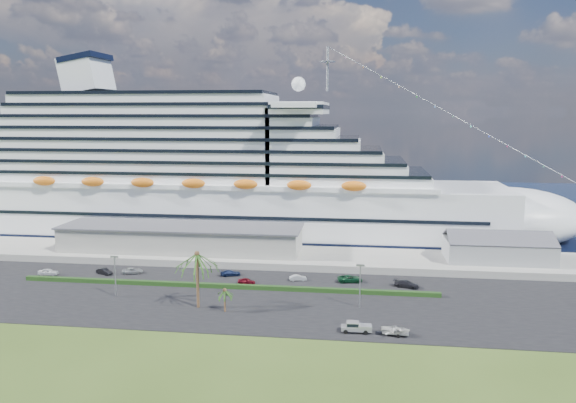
# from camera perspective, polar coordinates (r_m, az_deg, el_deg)

# --- Properties ---
(ground) EXTENTS (420.00, 420.00, 0.00)m
(ground) POSITION_cam_1_polar(r_m,az_deg,el_deg) (102.35, -4.26, -11.73)
(ground) COLOR #364B19
(ground) RESTS_ON ground
(asphalt_lot) EXTENTS (140.00, 38.00, 0.12)m
(asphalt_lot) POSITION_cam_1_polar(r_m,az_deg,el_deg) (112.48, -3.11, -9.74)
(asphalt_lot) COLOR black
(asphalt_lot) RESTS_ON ground
(wharf) EXTENTS (240.00, 20.00, 1.80)m
(wharf) POSITION_cam_1_polar(r_m,az_deg,el_deg) (139.65, -0.91, -5.62)
(wharf) COLOR gray
(wharf) RESTS_ON ground
(water) EXTENTS (420.00, 160.00, 0.02)m
(water) POSITION_cam_1_polar(r_m,az_deg,el_deg) (227.42, 2.41, -0.13)
(water) COLOR black
(water) RESTS_ON ground
(cruise_ship) EXTENTS (191.00, 38.00, 54.00)m
(cruise_ship) POSITION_cam_1_polar(r_m,az_deg,el_deg) (164.15, -7.15, 2.13)
(cruise_ship) COLOR silver
(cruise_ship) RESTS_ON ground
(terminal_building) EXTENTS (61.00, 15.00, 6.30)m
(terminal_building) POSITION_cam_1_polar(r_m,az_deg,el_deg) (144.38, -10.80, -3.62)
(terminal_building) COLOR gray
(terminal_building) RESTS_ON wharf
(port_shed) EXTENTS (24.00, 12.31, 7.37)m
(port_shed) POSITION_cam_1_polar(r_m,az_deg,el_deg) (141.09, 20.54, -4.59)
(port_shed) COLOR gray
(port_shed) RESTS_ON wharf
(hedge) EXTENTS (88.00, 1.10, 0.90)m
(hedge) POSITION_cam_1_polar(r_m,az_deg,el_deg) (118.61, -6.50, -8.53)
(hedge) COLOR black
(hedge) RESTS_ON asphalt_lot
(lamp_post_left) EXTENTS (1.60, 0.35, 8.27)m
(lamp_post_left) POSITION_cam_1_polar(r_m,az_deg,el_deg) (116.51, -17.17, -6.76)
(lamp_post_left) COLOR gray
(lamp_post_left) RESTS_ON asphalt_lot
(lamp_post_right) EXTENTS (1.60, 0.35, 8.27)m
(lamp_post_right) POSITION_cam_1_polar(r_m,az_deg,el_deg) (106.23, 7.33, -7.95)
(lamp_post_right) COLOR gray
(lamp_post_right) RESTS_ON asphalt_lot
(palm_tall) EXTENTS (8.82, 8.82, 11.13)m
(palm_tall) POSITION_cam_1_polar(r_m,az_deg,el_deg) (105.62, -9.22, -5.92)
(palm_tall) COLOR #47301E
(palm_tall) RESTS_ON ground
(palm_short) EXTENTS (3.53, 3.53, 4.56)m
(palm_short) POSITION_cam_1_polar(r_m,az_deg,el_deg) (104.39, -6.45, -9.21)
(palm_short) COLOR #47301E
(palm_short) RESTS_ON ground
(parked_car_0) EXTENTS (4.56, 2.33, 1.49)m
(parked_car_0) POSITION_cam_1_polar(r_m,az_deg,el_deg) (137.64, -23.18, -6.60)
(parked_car_0) COLOR silver
(parked_car_0) RESTS_ON asphalt_lot
(parked_car_1) EXTENTS (4.25, 2.95, 1.33)m
(parked_car_1) POSITION_cam_1_polar(r_m,az_deg,el_deg) (134.06, -18.16, -6.76)
(parked_car_1) COLOR black
(parked_car_1) RESTS_ON asphalt_lot
(parked_car_2) EXTENTS (5.02, 3.53, 1.27)m
(parked_car_2) POSITION_cam_1_polar(r_m,az_deg,el_deg) (132.85, -15.51, -6.79)
(parked_car_2) COLOR #92969A
(parked_car_2) RESTS_ON asphalt_lot
(parked_car_3) EXTENTS (4.87, 3.45, 1.31)m
(parked_car_3) POSITION_cam_1_polar(r_m,az_deg,el_deg) (126.99, -5.88, -7.23)
(parked_car_3) COLOR #101B3B
(parked_car_3) RESTS_ON asphalt_lot
(parked_car_4) EXTENTS (3.88, 1.99, 1.26)m
(parked_car_4) POSITION_cam_1_polar(r_m,az_deg,el_deg) (120.87, -4.22, -8.06)
(parked_car_4) COLOR maroon
(parked_car_4) RESTS_ON asphalt_lot
(parked_car_5) EXTENTS (3.89, 2.08, 1.22)m
(parked_car_5) POSITION_cam_1_polar(r_m,az_deg,el_deg) (122.87, 1.03, -7.76)
(parked_car_5) COLOR #B2B5BA
(parked_car_5) RESTS_ON asphalt_lot
(parked_car_6) EXTENTS (5.74, 3.38, 1.50)m
(parked_car_6) POSITION_cam_1_polar(r_m,az_deg,el_deg) (122.54, 6.32, -7.80)
(parked_car_6) COLOR #0E391F
(parked_car_6) RESTS_ON asphalt_lot
(parked_car_7) EXTENTS (5.58, 3.75, 1.50)m
(parked_car_7) POSITION_cam_1_polar(r_m,az_deg,el_deg) (120.75, 11.94, -8.20)
(parked_car_7) COLOR black
(parked_car_7) RESTS_ON asphalt_lot
(pickup_truck) EXTENTS (5.15, 2.06, 1.80)m
(pickup_truck) POSITION_cam_1_polar(r_m,az_deg,el_deg) (95.98, 6.92, -12.51)
(pickup_truck) COLOR black
(pickup_truck) RESTS_ON asphalt_lot
(boat_trailer) EXTENTS (5.42, 3.63, 1.54)m
(boat_trailer) POSITION_cam_1_polar(r_m,az_deg,el_deg) (95.57, 10.88, -12.68)
(boat_trailer) COLOR gray
(boat_trailer) RESTS_ON asphalt_lot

